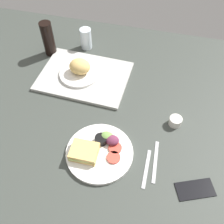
{
  "coord_description": "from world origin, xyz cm",
  "views": [
    {
      "loc": [
        19.06,
        -65.21,
        95.0
      ],
      "look_at": [
        2.0,
        3.0,
        4.0
      ],
      "focal_mm": 41.17,
      "sensor_mm": 36.0,
      "label": 1
    }
  ],
  "objects": [
    {
      "name": "drinking_glass",
      "position": [
        -24.56,
        48.72,
        5.97
      ],
      "size": [
        6.28,
        6.28,
        11.95
      ],
      "primitive_type": "cylinder",
      "color": "silver",
      "rests_on": "ground_plane"
    },
    {
      "name": "fork",
      "position": [
        21.57,
        -18.48,
        0.25
      ],
      "size": [
        1.52,
        17.01,
        0.5
      ],
      "primitive_type": "cube",
      "rotation": [
        0.0,
        0.0,
        1.58
      ],
      "color": "#B7B7BC",
      "rests_on": "ground_plane"
    },
    {
      "name": "espresso_cup",
      "position": [
        30.3,
        6.31,
        2.0
      ],
      "size": [
        5.6,
        5.6,
        4.0
      ],
      "primitive_type": "cylinder",
      "color": "silver",
      "rests_on": "ground_plane"
    },
    {
      "name": "knife",
      "position": [
        24.57,
        -14.48,
        0.25
      ],
      "size": [
        2.46,
        19.05,
        0.5
      ],
      "primitive_type": "cube",
      "rotation": [
        0.0,
        0.0,
        1.63
      ],
      "color": "#B7B7BC",
      "rests_on": "ground_plane"
    },
    {
      "name": "cell_phone",
      "position": [
        40.86,
        -22.46,
        0.4
      ],
      "size": [
        16.06,
        12.17,
        0.8
      ],
      "primitive_type": "cube",
      "rotation": [
        0.0,
        0.0,
        0.39
      ],
      "color": "black",
      "rests_on": "ground_plane"
    },
    {
      "name": "serving_tray",
      "position": [
        -18.26,
        24.75,
        0.8
      ],
      "size": [
        46.23,
        34.7,
        1.6
      ],
      "primitive_type": "cube",
      "rotation": [
        0.0,
        0.0,
        -0.04
      ],
      "color": "#B2B2AD",
      "rests_on": "ground_plane"
    },
    {
      "name": "soda_bottle",
      "position": [
        -42.49,
        38.85,
        9.65
      ],
      "size": [
        6.4,
        6.4,
        19.3
      ],
      "primitive_type": "cylinder",
      "color": "black",
      "rests_on": "ground_plane"
    },
    {
      "name": "bread_plate_near",
      "position": [
        -20.52,
        25.04,
        4.71
      ],
      "size": [
        20.57,
        20.57,
        8.73
      ],
      "color": "white",
      "rests_on": "serving_tray"
    },
    {
      "name": "ground_plane",
      "position": [
        0.0,
        0.0,
        -1.5
      ],
      "size": [
        190.0,
        150.0,
        3.0
      ],
      "primitive_type": "cube",
      "color": "#383D38"
    },
    {
      "name": "plate_with_salad",
      "position": [
        0.91,
        -16.06,
        1.73
      ],
      "size": [
        27.88,
        27.88,
        5.4
      ],
      "color": "white",
      "rests_on": "ground_plane"
    }
  ]
}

